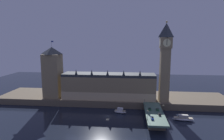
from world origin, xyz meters
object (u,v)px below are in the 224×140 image
Objects in this scene: street_lamp_far at (145,101)px; boat_downstream at (183,118)px; clock_tower at (165,60)px; car_southbound_trail at (158,109)px; car_southbound_lead at (160,114)px; boat_upstream at (120,111)px; car_northbound_lead at (150,109)px; car_northbound_trail at (152,118)px; victoria_tower at (53,72)px; pedestrian_far_rail at (145,106)px; pedestrian_mid_walk at (162,111)px; street_lamp_mid at (163,108)px; street_lamp_near at (148,114)px.

street_lamp_far reaches higher than boat_downstream.
clock_tower reaches higher than car_southbound_trail.
car_southbound_lead is 34.95m from boat_upstream.
clock_tower is 51.28m from car_southbound_lead.
street_lamp_far reaches higher than car_southbound_lead.
boat_upstream is (-29.01, 8.32, -5.87)m from car_southbound_trail.
car_northbound_lead is at bearing -119.51° from clock_tower.
car_southbound_trail is 30.74m from boat_upstream.
car_northbound_trail is at bearing -108.59° from clock_tower.
clock_tower is 50.55m from boat_downstream.
pedestrian_far_rail is at bearing -15.68° from victoria_tower.
car_southbound_lead is at bearing -90.00° from car_southbound_trail.
car_northbound_trail is 16.91m from pedestrian_mid_walk.
street_lamp_mid is 35.95m from boat_upstream.
boat_downstream is (47.95, -9.93, -0.03)m from boat_upstream.
car_northbound_trail is 0.99× the size of car_southbound_trail.
boat_upstream is (-31.94, 11.39, -6.02)m from pedestrian_mid_walk.
clock_tower is at bearing 76.42° from car_southbound_lead.
pedestrian_mid_walk is at bearing -174.82° from boat_downstream.
car_southbound_trail is (5.87, 17.50, -0.05)m from car_northbound_trail.
street_lamp_near is (85.57, -48.85, -18.67)m from victoria_tower.
street_lamp_mid is at bearing -21.76° from boat_upstream.
victoria_tower is 9.12× the size of street_lamp_far.
car_northbound_lead is 10.98m from street_lamp_far.
street_lamp_near is at bearing -99.74° from car_northbound_lead.
car_northbound_trail is 5.24m from street_lamp_near.
car_southbound_trail is (-8.75, -25.93, -35.25)m from clock_tower.
pedestrian_far_rail is at bearing 119.33° from car_southbound_lead.
car_southbound_trail is at bearing 71.47° from car_northbound_trail.
street_lamp_far is at bearing -138.64° from clock_tower.
pedestrian_mid_walk reaches higher than car_southbound_lead.
street_lamp_near is (-12.14, -16.24, 3.52)m from pedestrian_mid_walk.
clock_tower is 14.84× the size of car_southbound_trail.
car_northbound_lead is 11.92m from car_southbound_lead.
victoria_tower is 11.40× the size of car_southbound_trail.
boat_upstream is (-32.34, 12.91, -8.93)m from street_lamp_mid.
victoria_tower is 101.76m from car_southbound_trail.
street_lamp_far is (-9.20, 10.13, 3.02)m from car_southbound_trail.
car_southbound_lead is (94.78, -39.80, -22.35)m from victoria_tower.
car_southbound_trail is at bearing -16.00° from boat_upstream.
street_lamp_near reaches higher than street_lamp_far.
car_northbound_lead is 25.24m from boat_upstream.
victoria_tower is (-103.52, 3.60, -12.91)m from clock_tower.
street_lamp_near reaches higher than pedestrian_mid_walk.
clock_tower is 57.78m from car_northbound_trail.
boat_downstream is (24.81, 15.89, -5.95)m from car_northbound_trail.
pedestrian_far_rail reaches higher than pedestrian_mid_walk.
car_southbound_trail is 0.45× the size of boat_upstream.
car_southbound_lead is 21.64m from boat_downstream.
clock_tower is at bearing 110.31° from boat_downstream.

